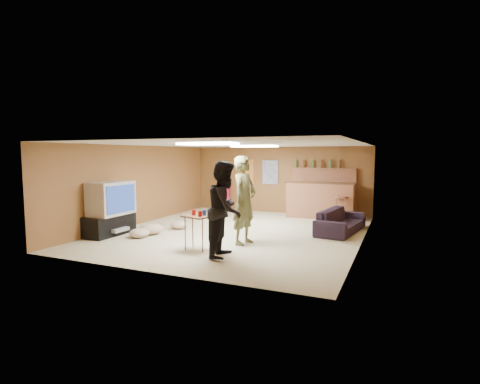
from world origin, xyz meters
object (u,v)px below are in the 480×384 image
at_px(bar_counter, 320,200).
at_px(tray_table, 197,233).
at_px(person_black, 225,209).
at_px(sofa, 341,221).
at_px(tv_body, 111,198).
at_px(person_olive, 244,200).

bearing_deg(bar_counter, tray_table, -107.71).
height_order(person_black, sofa, person_black).
bearing_deg(tv_body, person_black, -10.43).
bearing_deg(tray_table, person_olive, 50.85).
height_order(tv_body, person_olive, person_olive).
relative_size(person_black, tray_table, 2.59).
bearing_deg(tray_table, bar_counter, 72.29).
height_order(tv_body, tray_table, tv_body).
xyz_separation_m(person_olive, tray_table, (-0.69, -0.84, -0.61)).
xyz_separation_m(person_olive, person_black, (0.05, -1.06, -0.05)).
bearing_deg(person_olive, sofa, -30.72).
bearing_deg(person_olive, tv_body, 107.02).
bearing_deg(bar_counter, person_olive, -102.13).
distance_m(person_black, sofa, 3.65).
height_order(person_olive, tray_table, person_olive).
relative_size(bar_counter, person_black, 1.09).
relative_size(person_black, sofa, 0.93).
xyz_separation_m(sofa, tray_table, (-2.45, -2.94, 0.07)).
relative_size(person_olive, tray_table, 2.72).
height_order(person_olive, sofa, person_olive).
bearing_deg(sofa, bar_counter, 33.33).
height_order(person_black, tray_table, person_black).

